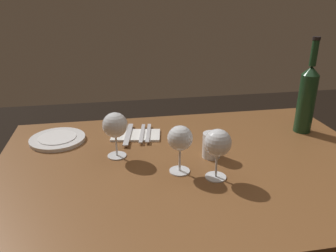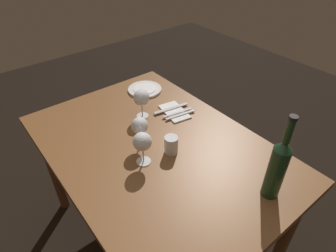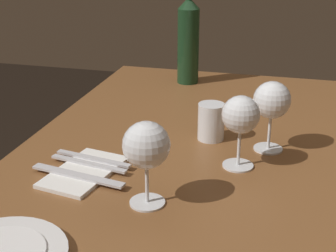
% 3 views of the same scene
% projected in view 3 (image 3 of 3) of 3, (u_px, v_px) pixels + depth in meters
% --- Properties ---
extents(dining_table, '(1.30, 0.90, 0.74)m').
position_uv_depth(dining_table, '(215.00, 189.00, 1.15)').
color(dining_table, brown).
rests_on(dining_table, ground).
extents(wine_glass_left, '(0.09, 0.09, 0.16)m').
position_uv_depth(wine_glass_left, '(146.00, 147.00, 0.88)').
color(wine_glass_left, white).
rests_on(wine_glass_left, dining_table).
extents(wine_glass_right, '(0.08, 0.08, 0.16)m').
position_uv_depth(wine_glass_right, '(272.00, 102.00, 1.10)').
color(wine_glass_right, white).
rests_on(wine_glass_right, dining_table).
extents(wine_glass_centre, '(0.08, 0.08, 0.16)m').
position_uv_depth(wine_glass_centre, '(241.00, 116.00, 1.02)').
color(wine_glass_centre, white).
rests_on(wine_glass_centre, dining_table).
extents(wine_bottle, '(0.07, 0.07, 0.38)m').
position_uv_depth(wine_bottle, '(188.00, 37.00, 1.57)').
color(wine_bottle, '#19381E').
rests_on(wine_bottle, dining_table).
extents(water_tumbler, '(0.06, 0.06, 0.09)m').
position_uv_depth(water_tumbler, '(211.00, 123.00, 1.18)').
color(water_tumbler, white).
rests_on(water_tumbler, dining_table).
extents(folded_napkin, '(0.21, 0.14, 0.01)m').
position_uv_depth(folded_napkin, '(84.00, 172.00, 1.03)').
color(folded_napkin, white).
rests_on(folded_napkin, dining_table).
extents(fork_inner, '(0.04, 0.18, 0.00)m').
position_uv_depth(fork_inner, '(89.00, 164.00, 1.05)').
color(fork_inner, silver).
rests_on(fork_inner, folded_napkin).
extents(fork_outer, '(0.04, 0.18, 0.00)m').
position_uv_depth(fork_outer, '(93.00, 159.00, 1.07)').
color(fork_outer, silver).
rests_on(fork_outer, folded_napkin).
extents(table_knife, '(0.06, 0.21, 0.00)m').
position_uv_depth(table_knife, '(78.00, 175.00, 1.00)').
color(table_knife, silver).
rests_on(table_knife, folded_napkin).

